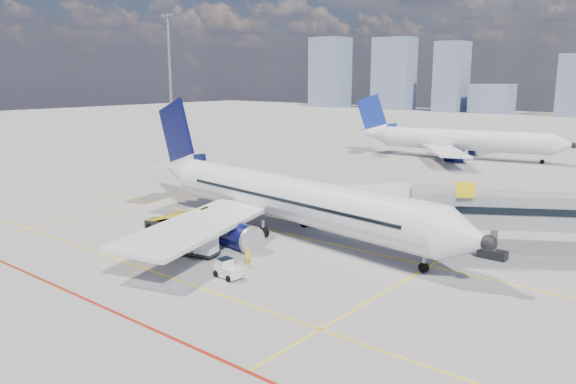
# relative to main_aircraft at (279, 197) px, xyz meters

# --- Properties ---
(ground) EXTENTS (420.00, 420.00, 0.00)m
(ground) POSITION_rel_main_aircraft_xyz_m (1.22, -8.41, -3.22)
(ground) COLOR gray
(ground) RESTS_ON ground
(apron_markings) EXTENTS (90.00, 35.12, 0.01)m
(apron_markings) POSITION_rel_main_aircraft_xyz_m (0.64, -12.33, -3.21)
(apron_markings) COLOR yellow
(apron_markings) RESTS_ON ground
(floodlight_mast_nw) EXTENTS (3.20, 0.61, 25.45)m
(floodlight_mast_nw) POSITION_rel_main_aircraft_xyz_m (-53.78, 31.58, 10.37)
(floodlight_mast_nw) COLOR gray
(floodlight_mast_nw) RESTS_ON ground
(main_aircraft) EXTENTS (41.17, 35.77, 12.06)m
(main_aircraft) POSITION_rel_main_aircraft_xyz_m (0.00, 0.00, 0.00)
(main_aircraft) COLOR silver
(main_aircraft) RESTS_ON ground
(second_aircraft) EXTENTS (36.87, 31.80, 10.92)m
(second_aircraft) POSITION_rel_main_aircraft_xyz_m (-6.54, 55.14, 0.01)
(second_aircraft) COLOR silver
(second_aircraft) RESTS_ON ground
(baggage_tug) EXTENTS (2.09, 1.40, 1.37)m
(baggage_tug) POSITION_rel_main_aircraft_xyz_m (5.14, -11.83, -2.56)
(baggage_tug) COLOR silver
(baggage_tug) RESTS_ON ground
(cargo_dolly) EXTENTS (3.80, 2.49, 1.92)m
(cargo_dolly) POSITION_rel_main_aircraft_xyz_m (-0.23, -9.90, -2.17)
(cargo_dolly) COLOR black
(cargo_dolly) RESTS_ON ground
(belt_loader) EXTENTS (6.59, 2.80, 2.65)m
(belt_loader) POSITION_rel_main_aircraft_xyz_m (-7.82, -6.38, -2.53)
(belt_loader) COLOR black
(belt_loader) RESTS_ON ground
(ramp_worker) EXTENTS (0.62, 0.65, 1.50)m
(ramp_worker) POSITION_rel_main_aircraft_xyz_m (4.69, -9.22, -2.47)
(ramp_worker) COLOR yellow
(ramp_worker) RESTS_ON ground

